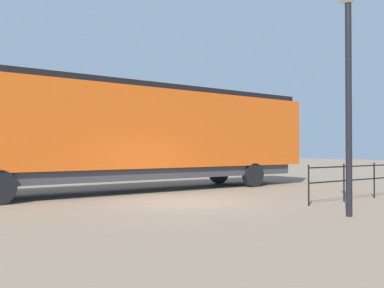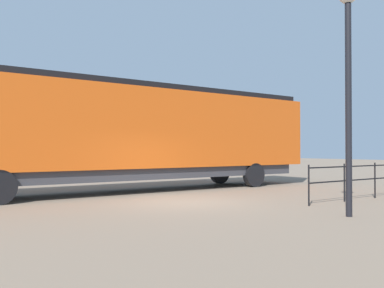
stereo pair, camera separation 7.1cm
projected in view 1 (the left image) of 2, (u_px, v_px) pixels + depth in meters
ground_plane at (183, 202)px, 13.67m from camera, size 120.00×120.00×0.00m
locomotive at (149, 133)px, 17.50m from camera, size 2.80×17.06×4.38m
lamp_post at (348, 56)px, 10.77m from camera, size 0.49×0.49×6.00m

